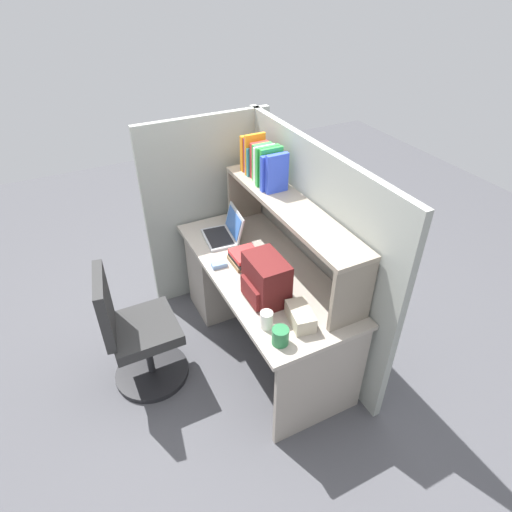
{
  "coord_description": "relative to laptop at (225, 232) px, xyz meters",
  "views": [
    {
      "loc": [
        2.11,
        -1.11,
        2.53
      ],
      "look_at": [
        0.0,
        -0.05,
        0.85
      ],
      "focal_mm": 30.5,
      "sensor_mm": 36.0,
      "label": 1
    }
  ],
  "objects": [
    {
      "name": "ground_plane",
      "position": [
        0.47,
        0.08,
        -0.78
      ],
      "size": [
        8.0,
        8.0,
        0.0
      ],
      "primitive_type": "plane",
      "color": "#4C4C51"
    },
    {
      "name": "desk",
      "position": [
        0.08,
        0.08,
        -0.38
      ],
      "size": [
        1.6,
        0.7,
        0.73
      ],
      "color": "#AAA093",
      "rests_on": "ground_plane"
    },
    {
      "name": "cubicle_partition_rear",
      "position": [
        0.47,
        0.46,
        -0.01
      ],
      "size": [
        1.84,
        0.05,
        1.55
      ],
      "primitive_type": "cube",
      "color": "#939991",
      "rests_on": "ground_plane"
    },
    {
      "name": "cubicle_partition_left",
      "position": [
        -0.38,
        0.03,
        -0.01
      ],
      "size": [
        0.05,
        1.06,
        1.55
      ],
      "primitive_type": "cube",
      "color": "#939991",
      "rests_on": "ground_plane"
    },
    {
      "name": "overhead_hutch",
      "position": [
        0.47,
        0.28,
        0.3
      ],
      "size": [
        1.44,
        0.28,
        0.45
      ],
      "color": "gray",
      "rests_on": "desk"
    },
    {
      "name": "reference_books_on_shelf",
      "position": [
        0.08,
        0.28,
        0.53
      ],
      "size": [
        0.44,
        0.18,
        0.3
      ],
      "color": "orange",
      "rests_on": "overhead_hutch"
    },
    {
      "name": "laptop",
      "position": [
        0.0,
        0.0,
        0.0
      ],
      "size": [
        0.34,
        0.29,
        0.22
      ],
      "color": "#B7BABF",
      "rests_on": "desk"
    },
    {
      "name": "backpack",
      "position": [
        0.75,
        -0.05,
        0.09
      ],
      "size": [
        0.3,
        0.22,
        0.29
      ],
      "color": "#591919",
      "rests_on": "desk"
    },
    {
      "name": "computer_mouse",
      "position": [
        0.32,
        -0.18,
        -0.03
      ],
      "size": [
        0.07,
        0.11,
        0.03
      ],
      "primitive_type": "cube",
      "rotation": [
        0.0,
        0.0,
        -0.08
      ],
      "color": "#7299C6",
      "rests_on": "desk"
    },
    {
      "name": "paper_cup",
      "position": [
        0.98,
        -0.16,
        0.0
      ],
      "size": [
        0.08,
        0.08,
        0.11
      ],
      "primitive_type": "cylinder",
      "color": "white",
      "rests_on": "desk"
    },
    {
      "name": "tissue_box",
      "position": [
        1.04,
        0.03,
        -0.0
      ],
      "size": [
        0.24,
        0.16,
        0.1
      ],
      "primitive_type": "cube",
      "rotation": [
        0.0,
        0.0,
        -0.19
      ],
      "color": "#BFB299",
      "rests_on": "desk"
    },
    {
      "name": "snack_canister",
      "position": [
        1.12,
        -0.15,
        0.0
      ],
      "size": [
        0.1,
        0.1,
        0.1
      ],
      "primitive_type": "cylinder",
      "color": "#26723F",
      "rests_on": "desk"
    },
    {
      "name": "desk_book_stack",
      "position": [
        0.35,
        0.0,
        -0.01
      ],
      "size": [
        0.21,
        0.2,
        0.08
      ],
      "color": "olive",
      "rests_on": "desk"
    },
    {
      "name": "office_chair",
      "position": [
        0.38,
        -0.83,
        -0.39
      ],
      "size": [
        0.52,
        0.52,
        0.93
      ],
      "rotation": [
        0.0,
        0.0,
        2.98
      ],
      "color": "black",
      "rests_on": "ground_plane"
    }
  ]
}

